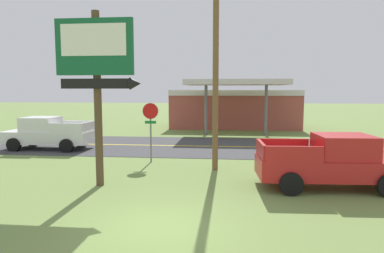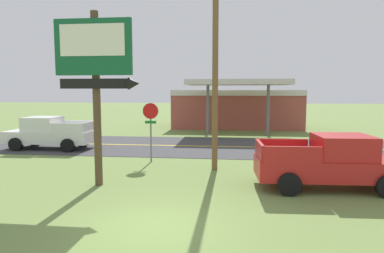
{
  "view_description": "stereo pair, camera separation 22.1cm",
  "coord_description": "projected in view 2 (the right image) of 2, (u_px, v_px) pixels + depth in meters",
  "views": [
    {
      "loc": [
        1.71,
        -8.5,
        3.54
      ],
      "look_at": [
        0.0,
        8.0,
        1.8
      ],
      "focal_mm": 31.97,
      "sensor_mm": 36.0,
      "label": 1
    },
    {
      "loc": [
        1.93,
        -8.47,
        3.54
      ],
      "look_at": [
        0.0,
        8.0,
        1.8
      ],
      "focal_mm": 31.97,
      "sensor_mm": 36.0,
      "label": 2
    }
  ],
  "objects": [
    {
      "name": "road_centre_line",
      "position": [
        201.0,
        146.0,
        21.8
      ],
      "size": [
        126.0,
        0.2,
        0.01
      ],
      "primitive_type": "cube",
      "color": "gold",
      "rests_on": "road_asphalt"
    },
    {
      "name": "motel_sign",
      "position": [
        96.0,
        67.0,
        12.29
      ],
      "size": [
        3.09,
        0.54,
        6.39
      ],
      "color": "brown",
      "rests_on": "ground"
    },
    {
      "name": "ground_plane",
      "position": [
        156.0,
        226.0,
        8.96
      ],
      "size": [
        180.0,
        180.0,
        0.0
      ],
      "primitive_type": "plane",
      "color": "olive"
    },
    {
      "name": "gas_station",
      "position": [
        237.0,
        107.0,
        33.05
      ],
      "size": [
        12.0,
        11.5,
        4.4
      ],
      "color": "#A84C42",
      "rests_on": "ground"
    },
    {
      "name": "pickup_white_on_road",
      "position": [
        49.0,
        133.0,
        20.79
      ],
      "size": [
        5.2,
        2.24,
        1.96
      ],
      "color": "silver",
      "rests_on": "ground"
    },
    {
      "name": "pickup_red_parked_on_lawn",
      "position": [
        331.0,
        162.0,
        12.32
      ],
      "size": [
        5.29,
        2.42,
        1.96
      ],
      "color": "red",
      "rests_on": "ground"
    },
    {
      "name": "road_asphalt",
      "position": [
        201.0,
        146.0,
        21.8
      ],
      "size": [
        140.0,
        8.0,
        0.02
      ],
      "primitive_type": "cube",
      "color": "#3D3D3F",
      "rests_on": "ground"
    },
    {
      "name": "stop_sign",
      "position": [
        151.0,
        122.0,
        16.81
      ],
      "size": [
        0.8,
        0.08,
        2.95
      ],
      "color": "slate",
      "rests_on": "ground"
    },
    {
      "name": "utility_pole",
      "position": [
        215.0,
        54.0,
        14.84
      ],
      "size": [
        1.87,
        0.26,
        9.67
      ],
      "color": "brown",
      "rests_on": "ground"
    }
  ]
}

